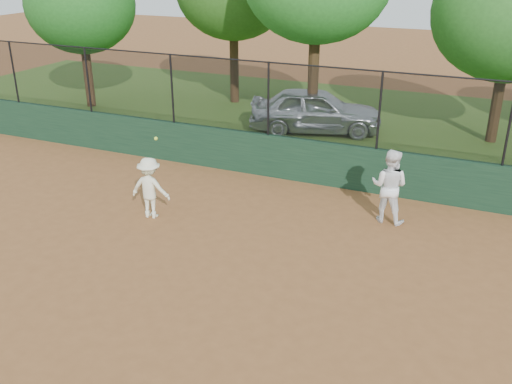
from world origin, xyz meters
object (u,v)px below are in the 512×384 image
at_px(parked_car, 316,110).
at_px(tree_0, 80,5).
at_px(player_second, 389,186).
at_px(player_main, 150,188).
at_px(tree_3, 512,14).

xyz_separation_m(parked_car, tree_0, (-9.47, -0.25, 3.18)).
distance_m(player_second, tree_0, 14.79).
distance_m(parked_car, tree_0, 9.99).
relative_size(player_main, tree_0, 0.37).
bearing_deg(tree_3, tree_0, -174.17).
xyz_separation_m(player_second, player_main, (-5.19, -2.02, -0.14)).
distance_m(player_main, tree_3, 12.28).
relative_size(parked_car, tree_3, 0.73).
height_order(tree_0, tree_3, tree_3).
relative_size(player_main, tree_3, 0.35).
distance_m(player_main, tree_0, 11.70).
xyz_separation_m(tree_0, tree_3, (15.18, 1.55, 0.13)).
bearing_deg(player_main, parked_car, 80.08).
bearing_deg(player_second, player_main, 25.85).
relative_size(parked_car, tree_0, 0.77).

